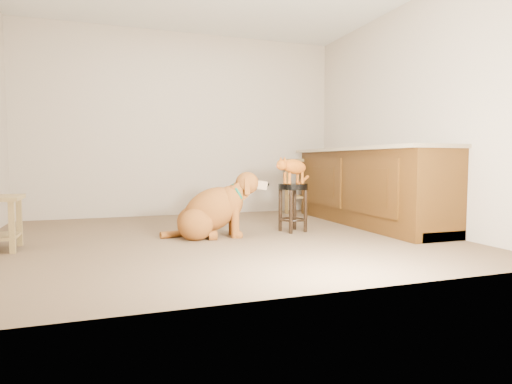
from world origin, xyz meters
name	(u,v)px	position (x,y,z in m)	size (l,w,h in m)	color
floor	(219,237)	(0.00, 0.00, 0.00)	(4.50, 4.00, 0.01)	brown
room_shell	(218,70)	(0.00, 0.00, 1.68)	(4.54, 4.04, 2.62)	#BBAB97
cabinet_run	(367,189)	(1.94, 0.30, 0.44)	(0.70, 2.56, 0.94)	#43270C
padded_stool	(293,198)	(0.86, 0.10, 0.38)	(0.33, 0.33, 0.53)	black
wood_stool	(298,185)	(1.67, 1.70, 0.42)	(0.57, 0.57, 0.81)	brown
golden_retriever	(212,211)	(-0.05, 0.04, 0.27)	(1.11, 0.59, 0.71)	brown
tabby_kitten	(292,168)	(0.85, 0.10, 0.71)	(0.49, 0.27, 0.32)	#9E4A0F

